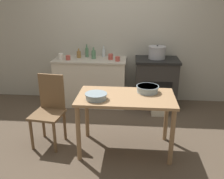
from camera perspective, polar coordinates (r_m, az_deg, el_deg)
The scene contains 18 objects.
ground_plane at distance 3.71m, azimuth -0.68°, elevation -10.96°, with size 14.00×14.00×0.00m, color brown.
wall_back at distance 4.79m, azimuth 1.14°, elevation 12.49°, with size 8.00×0.07×2.55m.
counter_cabinet at distance 4.72m, azimuth -4.87°, elevation 1.86°, with size 1.32×0.61×0.87m.
stove at distance 4.68m, azimuth 9.97°, elevation 1.59°, with size 0.77×0.61×0.90m.
work_table at distance 3.16m, azimuth 3.16°, elevation -3.34°, with size 1.22×0.67×0.77m.
chair at distance 3.50m, azimuth -14.12°, elevation -4.20°, with size 0.45×0.45×0.96m.
flour_sack at distance 4.38m, azimuth 10.72°, elevation -3.45°, with size 0.25×0.18×0.38m, color beige.
stock_pot at distance 4.56m, azimuth 10.25°, elevation 8.36°, with size 0.31×0.31×0.24m.
mixing_bowl_large at distance 3.00m, azimuth -3.66°, elevation -1.48°, with size 0.27×0.27×0.08m.
mixing_bowl_small at distance 3.26m, azimuth 8.13°, elevation 0.19°, with size 0.29×0.29×0.09m.
bottle_far_left at distance 4.70m, azimuth -7.59°, elevation 8.00°, with size 0.08×0.08×0.17m.
bottle_left at distance 4.60m, azimuth -4.23°, elevation 8.01°, with size 0.08×0.08×0.20m.
bottle_mid_left at distance 4.75m, azimuth -5.77°, elevation 8.50°, with size 0.06×0.06×0.23m.
bottle_center_left at distance 4.74m, azimuth -1.92°, elevation 8.45°, with size 0.06×0.06×0.21m.
cup_center at distance 4.57m, azimuth -10.01°, elevation 7.19°, with size 0.08×0.08×0.08m, color #B74C42.
cup_center_right at distance 4.41m, azimuth 1.28°, elevation 7.03°, with size 0.08×0.08×0.08m, color #B74C42.
cup_mid_right at distance 4.52m, azimuth -0.33°, elevation 7.51°, with size 0.09×0.09×0.10m, color #B74C42.
cup_right at distance 4.65m, azimuth -11.64°, elevation 7.46°, with size 0.09×0.09×0.10m, color silver.
Camera 1 is at (0.32, -3.16, 1.92)m, focal length 40.00 mm.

